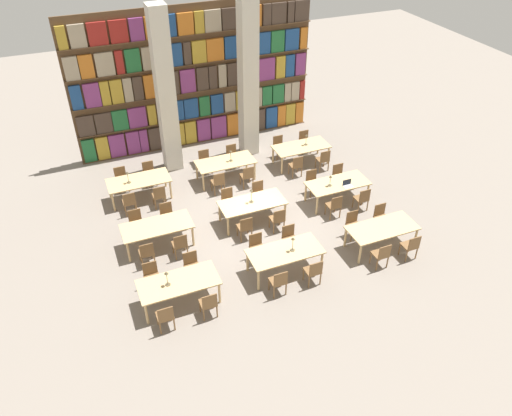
% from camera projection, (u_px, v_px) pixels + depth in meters
% --- Properties ---
extents(ground_plane, '(40.00, 40.00, 0.00)m').
position_uv_depth(ground_plane, '(253.00, 220.00, 16.48)').
color(ground_plane, gray).
extents(bookshelf_bank, '(9.57, 0.35, 5.50)m').
position_uv_depth(bookshelf_bank, '(196.00, 81.00, 19.36)').
color(bookshelf_bank, brown).
rests_on(bookshelf_bank, ground_plane).
extents(pillar_left, '(0.63, 0.63, 6.00)m').
position_uv_depth(pillar_left, '(165.00, 93.00, 17.47)').
color(pillar_left, beige).
rests_on(pillar_left, ground_plane).
extents(pillar_center, '(0.63, 0.63, 6.00)m').
position_uv_depth(pillar_center, '(248.00, 80.00, 18.43)').
color(pillar_center, beige).
rests_on(pillar_center, ground_plane).
extents(reading_table_0, '(2.13, 0.99, 0.76)m').
position_uv_depth(reading_table_0, '(179.00, 284.00, 13.14)').
color(reading_table_0, tan).
rests_on(reading_table_0, ground_plane).
extents(chair_0, '(0.42, 0.40, 0.88)m').
position_uv_depth(chair_0, '(165.00, 316.00, 12.51)').
color(chair_0, brown).
rests_on(chair_0, ground_plane).
extents(chair_1, '(0.42, 0.40, 0.88)m').
position_uv_depth(chair_1, '(152.00, 276.00, 13.67)').
color(chair_1, brown).
rests_on(chair_1, ground_plane).
extents(chair_2, '(0.42, 0.40, 0.88)m').
position_uv_depth(chair_2, '(209.00, 303.00, 12.85)').
color(chair_2, brown).
rests_on(chair_2, ground_plane).
extents(chair_3, '(0.42, 0.40, 0.88)m').
position_uv_depth(chair_3, '(192.00, 265.00, 14.02)').
color(chair_3, brown).
rests_on(chair_3, ground_plane).
extents(desk_lamp_0, '(0.14, 0.14, 0.46)m').
position_uv_depth(desk_lamp_0, '(167.00, 276.00, 12.83)').
color(desk_lamp_0, brown).
rests_on(desk_lamp_0, reading_table_0).
extents(reading_table_1, '(2.13, 0.99, 0.76)m').
position_uv_depth(reading_table_1, '(285.00, 253.00, 14.13)').
color(reading_table_1, tan).
rests_on(reading_table_1, ground_plane).
extents(chair_4, '(0.42, 0.40, 0.88)m').
position_uv_depth(chair_4, '(279.00, 281.00, 13.51)').
color(chair_4, brown).
rests_on(chair_4, ground_plane).
extents(chair_5, '(0.42, 0.40, 0.88)m').
position_uv_depth(chair_5, '(257.00, 247.00, 14.67)').
color(chair_5, brown).
rests_on(chair_5, ground_plane).
extents(chair_6, '(0.42, 0.40, 0.88)m').
position_uv_depth(chair_6, '(314.00, 271.00, 13.83)').
color(chair_6, brown).
rests_on(chair_6, ground_plane).
extents(chair_7, '(0.42, 0.40, 0.88)m').
position_uv_depth(chair_7, '(290.00, 238.00, 14.99)').
color(chair_7, brown).
rests_on(chair_7, ground_plane).
extents(desk_lamp_1, '(0.14, 0.14, 0.47)m').
position_uv_depth(desk_lamp_1, '(293.00, 242.00, 13.93)').
color(desk_lamp_1, brown).
rests_on(desk_lamp_1, reading_table_1).
extents(reading_table_2, '(2.13, 0.99, 0.76)m').
position_uv_depth(reading_table_2, '(382.00, 229.00, 15.00)').
color(reading_table_2, tan).
rests_on(reading_table_2, ground_plane).
extents(chair_8, '(0.42, 0.40, 0.88)m').
position_uv_depth(chair_8, '(381.00, 254.00, 14.39)').
color(chair_8, brown).
rests_on(chair_8, ground_plane).
extents(chair_9, '(0.42, 0.40, 0.88)m').
position_uv_depth(chair_9, '(353.00, 224.00, 15.55)').
color(chair_9, brown).
rests_on(chair_9, ground_plane).
extents(chair_10, '(0.42, 0.40, 0.88)m').
position_uv_depth(chair_10, '(411.00, 246.00, 14.70)').
color(chair_10, brown).
rests_on(chair_10, ground_plane).
extents(chair_11, '(0.42, 0.40, 0.88)m').
position_uv_depth(chair_11, '(381.00, 216.00, 15.86)').
color(chair_11, brown).
rests_on(chair_11, ground_plane).
extents(reading_table_3, '(2.13, 0.99, 0.76)m').
position_uv_depth(reading_table_3, '(157.00, 228.00, 15.07)').
color(reading_table_3, tan).
rests_on(reading_table_3, ground_plane).
extents(chair_12, '(0.42, 0.40, 0.88)m').
position_uv_depth(chair_12, '(147.00, 253.00, 14.45)').
color(chair_12, brown).
rests_on(chair_12, ground_plane).
extents(chair_13, '(0.42, 0.40, 0.88)m').
position_uv_depth(chair_13, '(136.00, 222.00, 15.62)').
color(chair_13, brown).
rests_on(chair_13, ground_plane).
extents(chair_14, '(0.42, 0.40, 0.88)m').
position_uv_depth(chair_14, '(180.00, 244.00, 14.76)').
color(chair_14, brown).
rests_on(chair_14, ground_plane).
extents(chair_15, '(0.42, 0.40, 0.88)m').
position_uv_depth(chair_15, '(167.00, 215.00, 15.92)').
color(chair_15, brown).
rests_on(chair_15, ground_plane).
extents(reading_table_4, '(2.13, 0.99, 0.76)m').
position_uv_depth(reading_table_4, '(252.00, 204.00, 16.05)').
color(reading_table_4, tan).
rests_on(reading_table_4, ground_plane).
extents(chair_16, '(0.42, 0.40, 0.88)m').
position_uv_depth(chair_16, '(245.00, 227.00, 15.42)').
color(chair_16, brown).
rests_on(chair_16, ground_plane).
extents(chair_17, '(0.42, 0.40, 0.88)m').
position_uv_depth(chair_17, '(228.00, 200.00, 16.59)').
color(chair_17, brown).
rests_on(chair_17, ground_plane).
extents(chair_18, '(0.42, 0.40, 0.88)m').
position_uv_depth(chair_18, '(278.00, 219.00, 15.76)').
color(chair_18, brown).
rests_on(chair_18, ground_plane).
extents(chair_19, '(0.42, 0.40, 0.88)m').
position_uv_depth(chair_19, '(259.00, 193.00, 16.93)').
color(chair_19, brown).
rests_on(chair_19, ground_plane).
extents(desk_lamp_2, '(0.14, 0.14, 0.50)m').
position_uv_depth(desk_lamp_2, '(251.00, 193.00, 15.82)').
color(desk_lamp_2, brown).
rests_on(desk_lamp_2, reading_table_4).
extents(reading_table_5, '(2.13, 0.99, 0.76)m').
position_uv_depth(reading_table_5, '(338.00, 185.00, 16.97)').
color(reading_table_5, tan).
rests_on(reading_table_5, ground_plane).
extents(chair_20, '(0.42, 0.40, 0.88)m').
position_uv_depth(chair_20, '(334.00, 205.00, 16.34)').
color(chair_20, brown).
rests_on(chair_20, ground_plane).
extents(chair_21, '(0.42, 0.40, 0.88)m').
position_uv_depth(chair_21, '(312.00, 181.00, 17.51)').
color(chair_21, brown).
rests_on(chair_21, ground_plane).
extents(chair_22, '(0.42, 0.40, 0.88)m').
position_uv_depth(chair_22, '(362.00, 198.00, 16.67)').
color(chair_22, brown).
rests_on(chair_22, ground_plane).
extents(chair_23, '(0.42, 0.40, 0.88)m').
position_uv_depth(chair_23, '(339.00, 175.00, 17.83)').
color(chair_23, brown).
rests_on(chair_23, ground_plane).
extents(desk_lamp_3, '(0.14, 0.14, 0.40)m').
position_uv_depth(desk_lamp_3, '(330.00, 179.00, 16.63)').
color(desk_lamp_3, brown).
rests_on(desk_lamp_3, reading_table_5).
extents(laptop, '(0.32, 0.22, 0.21)m').
position_uv_depth(laptop, '(348.00, 185.00, 16.74)').
color(laptop, silver).
rests_on(laptop, reading_table_5).
extents(reading_table_6, '(2.13, 0.99, 0.76)m').
position_uv_depth(reading_table_6, '(139.00, 182.00, 17.11)').
color(reading_table_6, tan).
rests_on(reading_table_6, ground_plane).
extents(chair_24, '(0.42, 0.40, 0.88)m').
position_uv_depth(chair_24, '(129.00, 202.00, 16.50)').
color(chair_24, brown).
rests_on(chair_24, ground_plane).
extents(chair_25, '(0.42, 0.40, 0.88)m').
position_uv_depth(chair_25, '(121.00, 178.00, 17.66)').
color(chair_25, brown).
rests_on(chair_25, ground_plane).
extents(chair_26, '(0.42, 0.40, 0.88)m').
position_uv_depth(chair_26, '(159.00, 195.00, 16.81)').
color(chair_26, brown).
rests_on(chair_26, ground_plane).
extents(chair_27, '(0.42, 0.40, 0.88)m').
position_uv_depth(chair_27, '(149.00, 173.00, 17.97)').
color(chair_27, brown).
rests_on(chair_27, ground_plane).
extents(desk_lamp_4, '(0.14, 0.14, 0.44)m').
position_uv_depth(desk_lamp_4, '(128.00, 175.00, 16.76)').
color(desk_lamp_4, brown).
rests_on(desk_lamp_4, reading_table_6).
extents(reading_table_7, '(2.13, 0.99, 0.76)m').
position_uv_depth(reading_table_7, '(225.00, 163.00, 18.11)').
color(reading_table_7, tan).
rests_on(reading_table_7, ground_plane).
extents(chair_28, '(0.42, 0.40, 0.88)m').
position_uv_depth(chair_28, '(218.00, 182.00, 17.48)').
color(chair_28, brown).
rests_on(chair_28, ground_plane).
extents(chair_29, '(0.42, 0.40, 0.88)m').
position_uv_depth(chair_29, '(205.00, 161.00, 18.64)').
color(chair_29, brown).
rests_on(chair_29, ground_plane).
extents(chair_30, '(0.42, 0.40, 0.88)m').
position_uv_depth(chair_30, '(247.00, 176.00, 17.81)').
color(chair_30, brown).
rests_on(chair_30, ground_plane).
extents(chair_31, '(0.42, 0.40, 0.88)m').
position_uv_depth(chair_31, '(232.00, 155.00, 18.97)').
color(chair_31, brown).
rests_on(chair_31, ground_plane).
extents(desk_lamp_5, '(0.14, 0.14, 0.45)m').
position_uv_depth(desk_lamp_5, '(231.00, 154.00, 17.92)').
color(desk_lamp_5, brown).
rests_on(desk_lamp_5, reading_table_7).
extents(reading_table_8, '(2.13, 0.99, 0.76)m').
position_uv_depth(reading_table_8, '(301.00, 148.00, 19.02)').
color(reading_table_8, tan).
rests_on(reading_table_8, ground_plane).
extents(chair_32, '(0.42, 0.40, 0.88)m').
position_uv_depth(chair_32, '(296.00, 165.00, 18.39)').
color(chair_32, brown).
rests_on(chair_32, ground_plane).
extents(chair_33, '(0.42, 0.40, 0.88)m').
position_uv_depth(chair_33, '(279.00, 146.00, 19.55)').
color(chair_33, brown).
rests_on(chair_33, ground_plane).
extents(chair_34, '(0.42, 0.40, 0.88)m').
position_uv_depth(chair_34, '(323.00, 159.00, 18.73)').
color(chair_34, brown).
rests_on(chair_34, ground_plane).
extents(chair_35, '(0.42, 0.40, 0.88)m').
position_uv_depth(chair_35, '(305.00, 141.00, 19.89)').
color(chair_35, brown).
rests_on(chair_35, ground_plane).
extents(desk_lamp_6, '(0.14, 0.14, 0.45)m').
position_uv_depth(desk_lamp_6, '(306.00, 138.00, 18.89)').
color(desk_lamp_6, brown).
rests_on(desk_lamp_6, reading_table_8).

